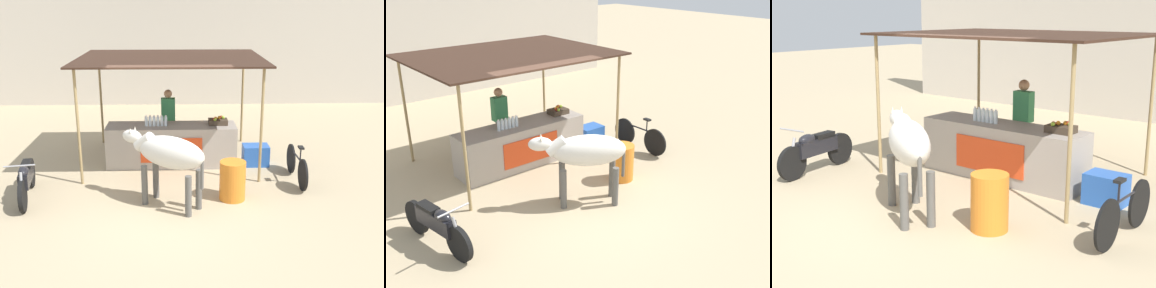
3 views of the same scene
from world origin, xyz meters
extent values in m
plane|color=tan|center=(0.00, 0.00, 0.00)|extent=(60.00, 60.00, 0.00)
cube|color=beige|center=(0.00, 8.80, 2.93)|extent=(16.00, 0.50, 5.86)
cube|color=#9E9389|center=(0.00, 2.20, 0.48)|extent=(3.00, 0.80, 0.96)
cube|color=red|center=(0.00, 1.79, 0.48)|extent=(1.40, 0.02, 0.58)
cube|color=#382319|center=(0.00, 2.50, 2.47)|extent=(4.20, 3.20, 0.04)
cylinder|color=#997F51|center=(-1.89, 1.06, 1.23)|extent=(0.06, 0.06, 2.47)
cylinder|color=#997F51|center=(1.89, 1.06, 1.23)|extent=(0.06, 0.06, 2.47)
cylinder|color=#997F51|center=(-1.89, 3.94, 1.23)|extent=(0.06, 0.06, 2.47)
cylinder|color=#997F51|center=(1.89, 3.94, 1.23)|extent=(0.06, 0.06, 2.47)
cylinder|color=silver|center=(-0.57, 2.15, 1.07)|extent=(0.07, 0.07, 0.22)
cylinder|color=white|center=(-0.57, 2.15, 1.19)|extent=(0.04, 0.04, 0.03)
cylinder|color=silver|center=(-0.48, 2.15, 1.07)|extent=(0.07, 0.07, 0.22)
cylinder|color=white|center=(-0.48, 2.15, 1.19)|extent=(0.04, 0.04, 0.03)
cylinder|color=silver|center=(-0.39, 2.15, 1.07)|extent=(0.07, 0.07, 0.22)
cylinder|color=white|center=(-0.39, 2.15, 1.19)|extent=(0.04, 0.04, 0.03)
cylinder|color=silver|center=(-0.30, 2.15, 1.07)|extent=(0.07, 0.07, 0.22)
cylinder|color=white|center=(-0.30, 2.15, 1.19)|extent=(0.04, 0.04, 0.03)
cylinder|color=silver|center=(-0.21, 2.15, 1.07)|extent=(0.07, 0.07, 0.22)
cylinder|color=white|center=(-0.21, 2.15, 1.19)|extent=(0.04, 0.04, 0.03)
cylinder|color=silver|center=(-0.12, 2.15, 1.07)|extent=(0.07, 0.07, 0.22)
cylinder|color=white|center=(-0.12, 2.15, 1.19)|extent=(0.04, 0.04, 0.03)
cube|color=#3F3326|center=(1.09, 2.25, 1.02)|extent=(0.44, 0.32, 0.12)
sphere|color=orange|center=(1.13, 2.33, 1.11)|extent=(0.08, 0.08, 0.08)
sphere|color=#B21E19|center=(0.99, 2.17, 1.11)|extent=(0.08, 0.08, 0.08)
sphere|color=#8CB22D|center=(1.19, 2.35, 1.11)|extent=(0.08, 0.08, 0.08)
sphere|color=#B21E19|center=(1.17, 2.34, 1.11)|extent=(0.08, 0.08, 0.08)
sphere|color=#8CB22D|center=(1.21, 2.30, 1.11)|extent=(0.08, 0.08, 0.08)
sphere|color=#8CB22D|center=(1.01, 2.13, 1.11)|extent=(0.08, 0.08, 0.08)
sphere|color=orange|center=(1.04, 2.25, 1.11)|extent=(0.08, 0.08, 0.08)
cylinder|color=#383842|center=(-0.08, 2.95, 0.44)|extent=(0.22, 0.22, 0.88)
cube|color=#337F4C|center=(-0.08, 2.95, 1.16)|extent=(0.34, 0.20, 0.56)
sphere|color=#A87A56|center=(-0.08, 2.95, 1.55)|extent=(0.20, 0.20, 0.20)
cube|color=blue|center=(1.98, 2.10, 0.24)|extent=(0.60, 0.44, 0.48)
cylinder|color=orange|center=(1.21, 0.20, 0.39)|extent=(0.51, 0.51, 0.78)
ellipsoid|color=silver|center=(0.02, -0.09, 1.08)|extent=(1.46, 1.20, 0.60)
cylinder|color=#575551|center=(-0.49, 0.03, 0.39)|extent=(0.12, 0.12, 0.78)
cylinder|color=#575551|center=(-0.29, 0.33, 0.39)|extent=(0.12, 0.12, 0.78)
cylinder|color=#575551|center=(0.33, -0.51, 0.39)|extent=(0.12, 0.12, 0.78)
cylinder|color=#575551|center=(0.53, -0.21, 0.39)|extent=(0.12, 0.12, 0.78)
cylinder|color=silver|center=(-0.47, 0.24, 1.19)|extent=(0.51, 0.45, 0.41)
ellipsoid|color=silver|center=(-0.72, 0.40, 1.25)|extent=(0.49, 0.43, 0.26)
cone|color=beige|center=(-0.75, 0.33, 1.39)|extent=(0.05, 0.05, 0.10)
cone|color=beige|center=(-0.67, 0.45, 1.39)|extent=(0.05, 0.05, 0.10)
cylinder|color=#575551|center=(0.58, -0.46, 0.81)|extent=(0.06, 0.06, 0.60)
ellipsoid|color=silver|center=(0.06, 0.15, 1.08)|extent=(0.42, 0.33, 0.32)
cylinder|color=black|center=(-2.71, -0.22, 0.30)|extent=(0.18, 0.60, 0.60)
cylinder|color=black|center=(-2.92, 0.96, 0.30)|extent=(0.18, 0.60, 0.60)
cube|color=black|center=(-2.82, 0.37, 0.48)|extent=(0.33, 0.92, 0.28)
ellipsoid|color=black|center=(-2.78, 0.16, 0.64)|extent=(0.26, 0.39, 0.20)
cube|color=black|center=(-2.85, 0.55, 0.64)|extent=(0.25, 0.46, 0.10)
cylinder|color=#99999E|center=(-2.72, -0.17, 0.88)|extent=(0.55, 0.12, 0.03)
cylinder|color=#99999E|center=(-2.72, -0.20, 0.50)|extent=(0.08, 0.21, 0.49)
cylinder|color=black|center=(2.69, 1.58, 0.33)|extent=(0.04, 0.66, 0.66)
cylinder|color=black|center=(2.70, 0.58, 0.33)|extent=(0.04, 0.66, 0.66)
cylinder|color=black|center=(2.70, 1.08, 0.55)|extent=(0.04, 0.85, 0.04)
cylinder|color=black|center=(2.70, 0.86, 0.67)|extent=(0.03, 0.03, 0.28)
cube|color=black|center=(2.70, 0.86, 0.83)|extent=(0.10, 0.18, 0.04)
camera|label=1|loc=(0.17, -7.85, 3.76)|focal=42.00mm
camera|label=2|loc=(-5.00, -5.85, 4.35)|focal=42.00mm
camera|label=3|loc=(5.18, -5.16, 2.83)|focal=50.00mm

